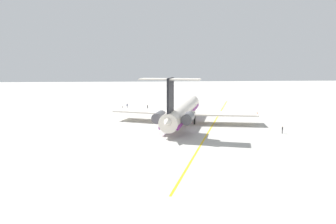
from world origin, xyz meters
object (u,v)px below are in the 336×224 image
ground_crew_near_tail (148,107)px  ground_crew_portside (282,129)px  safety_cone_nose (257,113)px  main_jetliner (182,111)px  ground_crew_starboard (123,108)px  ground_crew_near_nose (127,105)px

ground_crew_near_tail → ground_crew_portside: bearing=153.5°
safety_cone_nose → main_jetliner: bearing=119.1°
main_jetliner → safety_cone_nose: (14.44, -25.91, -3.19)m
main_jetliner → safety_cone_nose: main_jetliner is taller
ground_crew_near_tail → ground_crew_starboard: size_ratio=1.02×
main_jetliner → ground_crew_near_tail: main_jetliner is taller
safety_cone_nose → ground_crew_near_tail: bearing=72.6°
ground_crew_near_nose → ground_crew_portside: ground_crew_portside is taller
ground_crew_near_tail → safety_cone_nose: bearing=-171.2°
ground_crew_near_tail → ground_crew_portside: (-38.62, -29.49, 0.00)m
ground_crew_near_tail → safety_cone_nose: size_ratio=3.09×
main_jetliner → safety_cone_nose: 29.83m
ground_crew_near_nose → ground_crew_near_tail: size_ratio=0.98×
ground_crew_portside → ground_crew_starboard: 52.42m
ground_crew_portside → ground_crew_starboard: size_ratio=1.02×
safety_cone_nose → ground_crew_portside: bearing=170.0°
ground_crew_near_tail → main_jetliner: bearing=134.8°
ground_crew_starboard → safety_cone_nose: 43.58m
main_jetliner → ground_crew_near_nose: size_ratio=25.52×
main_jetliner → ground_crew_near_tail: 26.70m
ground_crew_near_nose → ground_crew_starboard: ground_crew_near_nose is taller
ground_crew_near_nose → ground_crew_starboard: bearing=140.4°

